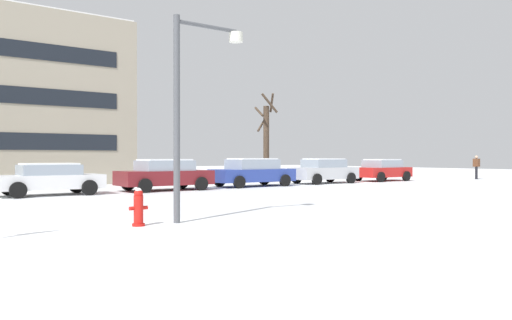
% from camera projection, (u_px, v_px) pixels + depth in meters
% --- Properties ---
extents(ground_plane, '(120.00, 120.00, 0.00)m').
position_uv_depth(ground_plane, '(36.00, 225.00, 11.98)').
color(ground_plane, white).
extents(road_surface, '(80.00, 9.16, 0.00)m').
position_uv_depth(road_surface, '(6.00, 212.00, 14.86)').
color(road_surface, silver).
rests_on(road_surface, ground).
extents(fire_hydrant, '(0.44, 0.30, 0.89)m').
position_uv_depth(fire_hydrant, '(138.00, 207.00, 11.84)').
color(fire_hydrant, red).
rests_on(fire_hydrant, ground).
extents(street_lamp, '(2.00, 0.36, 5.04)m').
position_uv_depth(street_lamp, '(191.00, 94.00, 12.61)').
color(street_lamp, '#4C4F54').
rests_on(street_lamp, ground).
extents(parked_car_white, '(4.23, 2.02, 1.33)m').
position_uv_depth(parked_car_white, '(49.00, 179.00, 21.09)').
color(parked_car_white, white).
rests_on(parked_car_white, ground).
extents(parked_car_maroon, '(4.41, 2.19, 1.48)m').
position_uv_depth(parked_car_maroon, '(165.00, 174.00, 24.19)').
color(parked_car_maroon, maroon).
rests_on(parked_car_maroon, ground).
extents(parked_car_blue, '(4.60, 2.14, 1.51)m').
position_uv_depth(parked_car_blue, '(252.00, 172.00, 27.41)').
color(parked_car_blue, '#283D93').
rests_on(parked_car_blue, ground).
extents(parked_car_silver, '(4.26, 2.02, 1.49)m').
position_uv_depth(parked_car_silver, '(324.00, 171.00, 30.47)').
color(parked_car_silver, silver).
rests_on(parked_car_silver, ground).
extents(parked_car_red, '(3.90, 2.14, 1.43)m').
position_uv_depth(parked_car_red, '(382.00, 170.00, 33.54)').
color(parked_car_red, red).
rests_on(parked_car_red, ground).
extents(pedestrian_crossing, '(0.37, 0.41, 1.68)m').
position_uv_depth(pedestrian_crossing, '(476.00, 165.00, 36.17)').
color(pedestrian_crossing, black).
rests_on(pedestrian_crossing, ground).
extents(tree_far_mid, '(1.22, 1.31, 5.50)m').
position_uv_depth(tree_far_mid, '(266.00, 140.00, 31.64)').
color(tree_far_mid, '#423326').
rests_on(tree_far_mid, ground).
extents(building_far_left, '(12.73, 11.17, 9.72)m').
position_uv_depth(building_far_left, '(2.00, 103.00, 31.18)').
color(building_far_left, '#9E937F').
rests_on(building_far_left, ground).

